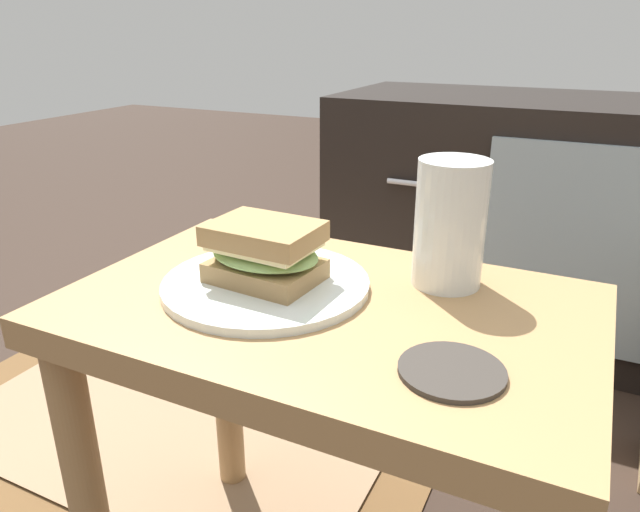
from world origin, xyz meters
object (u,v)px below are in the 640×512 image
Objects in this scene: tv_cabinet at (535,220)px; coaster at (452,371)px; sandwich_front at (263,254)px; plate at (264,285)px; beer_glass at (450,227)px.

tv_cabinet is 10.50× the size of coaster.
tv_cabinet is 7.24× the size of sandwich_front.
sandwich_front is at bearing -101.43° from tv_cabinet.
sandwich_front is at bearing 161.72° from coaster.
plate is 1.62× the size of beer_glass.
beer_glass is at bearing 30.82° from sandwich_front.
tv_cabinet is at bearing 92.10° from coaster.
plate is at bearing 161.72° from coaster.
sandwich_front reaches higher than coaster.
tv_cabinet is 0.88m from beer_glass.
beer_glass reaches higher than tv_cabinet.
tv_cabinet is at bearing 78.57° from plate.
plate is at bearing 0.00° from sandwich_front.
plate is at bearing -149.18° from beer_glass.
coaster is (0.23, -0.08, -0.04)m from sandwich_front.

